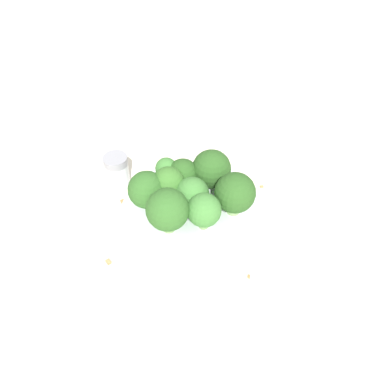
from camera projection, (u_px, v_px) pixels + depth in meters
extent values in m
plane|color=beige|center=(192.00, 229.00, 0.58)|extent=(3.00, 3.00, 0.00)
cylinder|color=silver|center=(192.00, 219.00, 0.56)|extent=(0.21, 0.21, 0.05)
cylinder|color=#84AD66|center=(211.00, 180.00, 0.57)|extent=(0.02, 0.02, 0.02)
sphere|color=#28511E|center=(211.00, 169.00, 0.55)|extent=(0.06, 0.06, 0.06)
cylinder|color=#7A9E5B|center=(192.00, 203.00, 0.53)|extent=(0.02, 0.02, 0.02)
sphere|color=#3D7533|center=(192.00, 194.00, 0.52)|extent=(0.05, 0.05, 0.05)
cylinder|color=#8EB770|center=(182.00, 183.00, 0.56)|extent=(0.02, 0.02, 0.02)
sphere|color=#28511E|center=(181.00, 175.00, 0.55)|extent=(0.05, 0.05, 0.05)
cylinder|color=#7A9E5B|center=(168.00, 222.00, 0.50)|extent=(0.02, 0.02, 0.03)
sphere|color=#2D5B23|center=(168.00, 210.00, 0.49)|extent=(0.06, 0.06, 0.06)
cylinder|color=#8EB770|center=(148.00, 200.00, 0.54)|extent=(0.02, 0.02, 0.02)
sphere|color=#2D5B23|center=(147.00, 190.00, 0.52)|extent=(0.05, 0.05, 0.05)
cylinder|color=#8EB770|center=(167.00, 177.00, 0.57)|extent=(0.02, 0.02, 0.03)
sphere|color=#3D7533|center=(166.00, 168.00, 0.55)|extent=(0.03, 0.03, 0.03)
cylinder|color=#84AD66|center=(234.00, 204.00, 0.53)|extent=(0.02, 0.02, 0.03)
sphere|color=#28511E|center=(235.00, 193.00, 0.51)|extent=(0.06, 0.06, 0.06)
cylinder|color=#7A9E5B|center=(204.00, 220.00, 0.51)|extent=(0.02, 0.02, 0.03)
sphere|color=#3D7533|center=(204.00, 210.00, 0.49)|extent=(0.05, 0.05, 0.05)
cylinder|color=#84AD66|center=(169.00, 193.00, 0.54)|extent=(0.03, 0.03, 0.03)
sphere|color=#386B28|center=(168.00, 183.00, 0.53)|extent=(0.05, 0.05, 0.05)
cylinder|color=silver|center=(118.00, 174.00, 0.63)|extent=(0.04, 0.04, 0.05)
cylinder|color=gray|center=(115.00, 160.00, 0.61)|extent=(0.04, 0.04, 0.01)
cube|color=olive|center=(249.00, 276.00, 0.52)|extent=(0.01, 0.01, 0.01)
cube|color=olive|center=(123.00, 200.00, 0.61)|extent=(0.01, 0.01, 0.01)
cube|color=#AD7F4C|center=(108.00, 261.00, 0.53)|extent=(0.01, 0.01, 0.01)
cube|color=#AD7F4C|center=(262.00, 186.00, 0.64)|extent=(0.01, 0.00, 0.01)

